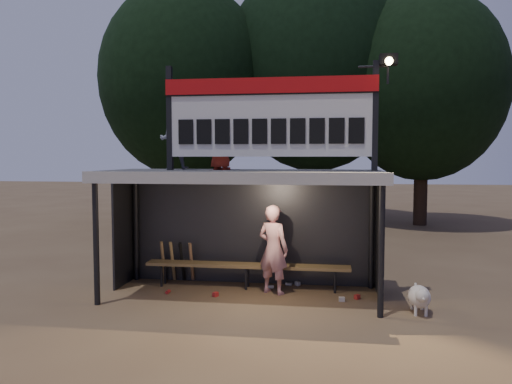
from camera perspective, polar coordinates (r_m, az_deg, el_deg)
ground at (r=9.41m, az=-1.59°, el=-11.78°), size 80.00×80.00×0.00m
player at (r=9.40m, az=1.98°, el=-6.55°), size 0.72×0.62×1.68m
child_a at (r=9.72m, az=-9.36°, el=5.87°), size 0.61×0.52×1.13m
child_b at (r=9.47m, az=-4.01°, el=5.69°), size 0.59×0.49×1.04m
dugout_shelter at (r=9.32m, az=-1.35°, el=-0.38°), size 5.10×2.08×2.32m
scoreboard_assembly at (r=9.00m, az=1.90°, el=8.88°), size 4.10×0.27×1.99m
bench at (r=9.83m, az=-1.04°, el=-8.49°), size 4.00×0.35×0.48m
tree_left at (r=19.94m, az=-8.20°, el=12.48°), size 6.46×6.46×9.27m
tree_mid at (r=20.75m, az=6.81°, el=13.98°), size 7.22×7.22×10.36m
tree_right at (r=19.90m, az=18.54°, el=11.39°), size 6.08×6.08×8.72m
dog at (r=8.75m, az=18.19°, el=-11.30°), size 0.36×0.81×0.49m
bats at (r=10.43m, az=-8.99°, el=-7.83°), size 0.68×0.35×0.84m
litter at (r=9.61m, az=2.47°, el=-11.22°), size 3.59×1.12×0.08m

